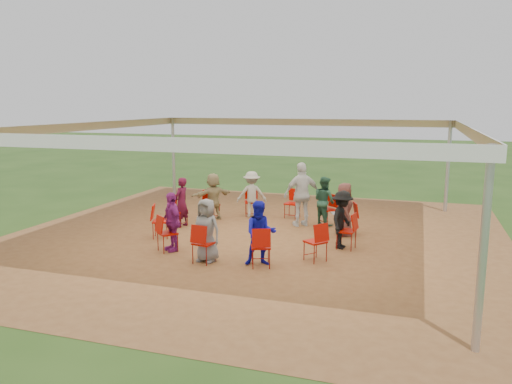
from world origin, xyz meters
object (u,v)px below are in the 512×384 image
(chair_0, at_px, (348,219))
(chair_2, at_px, (292,204))
(laptop, at_px, (338,211))
(cable_coil, at_px, (264,235))
(person_seated_2, at_px, (252,194))
(standing_person, at_px, (302,194))
(chair_10, at_px, (315,242))
(person_seated_8, at_px, (342,220))
(person_seated_7, at_px, (260,233))
(person_seated_4, at_px, (182,202))
(chair_6, at_px, (161,221))
(chair_1, at_px, (327,210))
(person_seated_6, at_px, (206,230))
(person_seated_5, at_px, (172,222))
(chair_9, at_px, (261,247))
(chair_5, at_px, (178,211))
(chair_11, at_px, (346,231))
(person_seated_0, at_px, (344,209))
(chair_8, at_px, (204,243))
(chair_4, at_px, (211,205))
(chair_7, at_px, (167,233))
(person_seated_1, at_px, (324,201))
(person_seated_3, at_px, (213,196))

(chair_0, height_order, chair_2, same)
(laptop, bearing_deg, cable_coil, 86.87)
(person_seated_2, bearing_deg, standing_person, 137.59)
(chair_10, distance_m, person_seated_8, 1.31)
(person_seated_7, distance_m, cable_coil, 2.62)
(person_seated_4, xyz_separation_m, laptop, (4.46, 0.42, -0.04))
(chair_6, height_order, person_seated_8, person_seated_8)
(chair_0, xyz_separation_m, chair_1, (-0.76, 1.06, 0.00))
(person_seated_6, bearing_deg, chair_0, 59.19)
(chair_10, xyz_separation_m, standing_person, (-1.04, 3.13, 0.49))
(chair_6, height_order, chair_10, same)
(person_seated_4, relative_size, person_seated_5, 1.00)
(chair_6, bearing_deg, chair_2, 120.00)
(chair_0, xyz_separation_m, person_seated_7, (-1.50, -3.14, 0.28))
(chair_9, bearing_deg, chair_5, 120.00)
(person_seated_5, distance_m, person_seated_7, 2.40)
(chair_11, bearing_deg, person_seated_0, 20.20)
(chair_0, xyz_separation_m, laptop, (-0.26, -0.10, 0.23))
(chair_1, xyz_separation_m, chair_8, (-1.98, -4.44, 0.00))
(person_seated_0, height_order, laptop, person_seated_0)
(chair_9, xyz_separation_m, person_seated_6, (-1.28, -0.02, 0.28))
(chair_4, relative_size, chair_11, 1.00)
(chair_10, bearing_deg, chair_7, 135.00)
(cable_coil, bearing_deg, chair_6, -156.81)
(chair_1, bearing_deg, laptop, 152.72)
(chair_11, xyz_separation_m, person_seated_0, (-0.25, 1.25, 0.28))
(person_seated_0, height_order, standing_person, standing_person)
(person_seated_0, relative_size, person_seated_1, 1.00)
(cable_coil, xyz_separation_m, laptop, (1.90, 0.61, 0.66))
(chair_0, xyz_separation_m, standing_person, (-1.43, 0.64, 0.49))
(chair_0, relative_size, person_seated_2, 0.62)
(chair_4, relative_size, person_seated_3, 0.62)
(person_seated_5, relative_size, person_seated_6, 1.00)
(chair_6, bearing_deg, chair_11, 75.00)
(chair_0, distance_m, standing_person, 1.65)
(chair_8, bearing_deg, chair_7, 165.00)
(chair_6, xyz_separation_m, chair_9, (3.25, -1.45, 0.00))
(person_seated_5, height_order, cable_coil, person_seated_5)
(chair_6, xyz_separation_m, laptop, (4.45, 1.70, 0.23))
(person_seated_7, xyz_separation_m, person_seated_8, (1.51, 1.86, 0.00))
(chair_7, height_order, chair_11, same)
(chair_10, xyz_separation_m, person_seated_3, (-3.82, 3.10, 0.28))
(chair_7, xyz_separation_m, chair_10, (3.54, 0.37, 0.00))
(chair_2, bearing_deg, person_seated_3, 32.42)
(chair_8, distance_m, person_seated_2, 4.76)
(chair_7, relative_size, person_seated_8, 0.62)
(chair_1, height_order, chair_4, same)
(person_seated_3, relative_size, person_seated_7, 1.00)
(person_seated_8, xyz_separation_m, standing_person, (-1.45, 1.92, 0.21))
(chair_9, distance_m, chair_11, 2.52)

